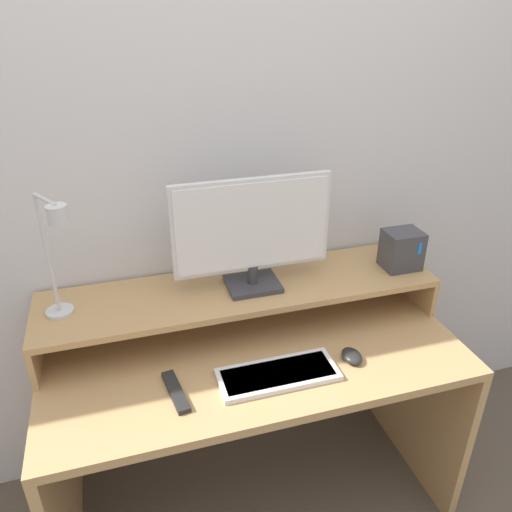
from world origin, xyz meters
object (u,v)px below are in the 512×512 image
Objects in this scene: monitor at (252,232)px; mouse at (352,356)px; remote_control at (176,392)px; desk_lamp at (56,251)px; router_dock at (402,250)px; keyboard at (278,374)px.

mouse is (0.25, -0.29, -0.34)m from monitor.
mouse is at bearing -0.70° from remote_control.
desk_lamp is 4.73× the size of mouse.
monitor is 6.23× the size of mouse.
mouse is (0.84, -0.25, -0.38)m from desk_lamp.
desk_lamp is 0.53m from remote_control.
desk_lamp is at bearing -179.20° from router_dock.
keyboard is (0.59, -0.26, -0.38)m from desk_lamp.
keyboard is at bearing -3.12° from remote_control.
remote_control is at bearing -138.33° from monitor.
desk_lamp is 0.95m from mouse.
monitor is 0.55m from remote_control.
router_dock is (1.15, 0.02, -0.17)m from desk_lamp.
desk_lamp is at bearing -176.23° from monitor.
mouse reaches higher than remote_control.
monitor reaches higher than keyboard.
router_dock reaches higher than remote_control.
monitor is 1.43× the size of keyboard.
keyboard is at bearing -177.74° from mouse.
remote_control is (-0.32, -0.28, -0.35)m from monitor.
router_dock is at bearing -2.39° from monitor.
router_dock is 0.78× the size of remote_control.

